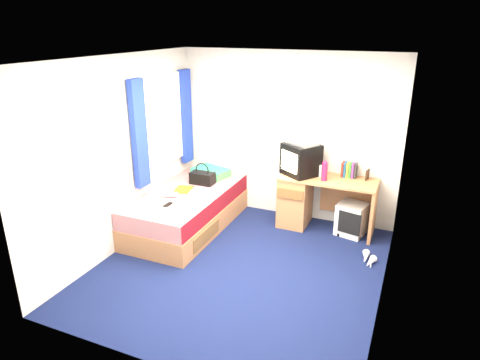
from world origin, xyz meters
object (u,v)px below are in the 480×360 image
at_px(white_heels, 368,259).
at_px(bed, 188,210).
at_px(aerosol_can, 320,171).
at_px(magazine, 183,189).
at_px(water_bottle, 170,195).
at_px(handbag, 202,178).
at_px(pillow, 211,172).
at_px(crt_tv, 301,159).
at_px(remote_control, 167,205).
at_px(picture_frame, 367,175).
at_px(towel, 201,197).
at_px(colour_swatch_fan, 164,208).
at_px(pink_water_bottle, 324,172).
at_px(desk, 308,198).
at_px(vcr, 302,141).
at_px(storage_cube, 352,219).

bearing_deg(white_heels, bed, -179.59).
bearing_deg(aerosol_can, magazine, -157.75).
distance_m(water_bottle, white_heels, 2.66).
bearing_deg(aerosol_can, handbag, -166.48).
height_order(pillow, crt_tv, crt_tv).
bearing_deg(bed, remote_control, -88.66).
height_order(bed, picture_frame, picture_frame).
xyz_separation_m(towel, colour_swatch_fan, (-0.29, -0.43, -0.04)).
bearing_deg(pillow, aerosol_can, 1.27).
relative_size(aerosol_can, remote_control, 1.07).
relative_size(aerosol_can, colour_swatch_fan, 0.78).
relative_size(pink_water_bottle, aerosol_can, 1.43).
height_order(desk, pink_water_bottle, pink_water_bottle).
relative_size(bed, pink_water_bottle, 8.19).
bearing_deg(crt_tv, aerosol_can, 39.11).
distance_m(pillow, vcr, 1.53).
bearing_deg(handbag, towel, -64.18).
distance_m(aerosol_can, magazine, 1.92).
xyz_separation_m(storage_cube, white_heels, (0.33, -0.68, -0.18)).
relative_size(pink_water_bottle, handbag, 0.72).
relative_size(bed, water_bottle, 10.00).
bearing_deg(colour_swatch_fan, storage_cube, 31.76).
bearing_deg(crt_tv, towel, -104.56).
distance_m(crt_tv, pink_water_bottle, 0.39).
height_order(bed, towel, towel).
distance_m(vcr, handbag, 1.52).
xyz_separation_m(storage_cube, handbag, (-2.11, -0.33, 0.41)).
bearing_deg(desk, pink_water_bottle, -25.59).
distance_m(handbag, magazine, 0.36).
xyz_separation_m(desk, towel, (-1.21, -0.92, 0.18)).
bearing_deg(picture_frame, magazine, -150.49).
distance_m(storage_cube, handbag, 2.17).
bearing_deg(crt_tv, pink_water_bottle, 17.62).
distance_m(storage_cube, colour_swatch_fan, 2.53).
bearing_deg(handbag, bed, -97.87).
relative_size(pink_water_bottle, magazine, 0.87).
distance_m(bed, white_heels, 2.49).
height_order(pillow, magazine, pillow).
height_order(bed, crt_tv, crt_tv).
relative_size(desk, picture_frame, 9.29).
bearing_deg(handbag, desk, 14.13).
distance_m(towel, magazine, 0.46).
bearing_deg(storage_cube, handbag, -158.35).
xyz_separation_m(remote_control, white_heels, (2.47, 0.53, -0.51)).
bearing_deg(bed, colour_swatch_fan, -87.34).
relative_size(desk, water_bottle, 6.50).
bearing_deg(picture_frame, vcr, -160.67).
bearing_deg(towel, magazine, 150.45).
bearing_deg(remote_control, pink_water_bottle, 35.18).
relative_size(bed, aerosol_can, 11.71).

